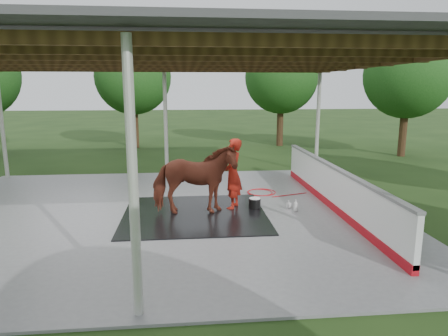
{
  "coord_description": "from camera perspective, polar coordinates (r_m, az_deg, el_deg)",
  "views": [
    {
      "loc": [
        0.72,
        -9.99,
        3.23
      ],
      "look_at": [
        1.7,
        0.15,
        1.17
      ],
      "focal_mm": 32.0,
      "sensor_mm": 36.0,
      "label": 1
    }
  ],
  "objects": [
    {
      "name": "tree_belt",
      "position": [
        10.92,
        -7.94,
        14.25
      ],
      "size": [
        28.0,
        28.0,
        5.8
      ],
      "color": "#382314",
      "rests_on": "ground"
    },
    {
      "name": "dasher_board",
      "position": [
        11.04,
        15.27,
        -2.81
      ],
      "size": [
        0.16,
        8.0,
        1.15
      ],
      "color": "#AC0E18",
      "rests_on": "concrete_slab"
    },
    {
      "name": "horse",
      "position": [
        10.03,
        -4.28,
        -1.67
      ],
      "size": [
        2.11,
        0.97,
        1.77
      ],
      "primitive_type": "imported",
      "rotation": [
        0.0,
        0.0,
        1.56
      ],
      "color": "maroon",
      "rests_on": "rubber_mat"
    },
    {
      "name": "rubber_mat",
      "position": [
        10.27,
        -4.2,
        -6.57
      ],
      "size": [
        3.59,
        3.36,
        0.03
      ],
      "primitive_type": "cube",
      "color": "black",
      "rests_on": "concrete_slab"
    },
    {
      "name": "wash_bucket",
      "position": [
        10.7,
        4.41,
        -5.05
      ],
      "size": [
        0.32,
        0.32,
        0.3
      ],
      "color": "black",
      "rests_on": "concrete_slab"
    },
    {
      "name": "soap_bottle_b",
      "position": [
        10.9,
        9.23,
        -5.12
      ],
      "size": [
        0.13,
        0.13,
        0.21
      ],
      "primitive_type": "imported",
      "rotation": [
        0.0,
        0.0,
        -1.0
      ],
      "color": "#338CD8",
      "rests_on": "concrete_slab"
    },
    {
      "name": "handler",
      "position": [
        10.53,
        1.3,
        -0.86
      ],
      "size": [
        0.67,
        0.8,
        1.88
      ],
      "primitive_type": "imported",
      "rotation": [
        0.0,
        0.0,
        -1.95
      ],
      "color": "#AF1E12",
      "rests_on": "concrete_slab"
    },
    {
      "name": "concrete_slab",
      "position": [
        10.52,
        -9.21,
        -6.47
      ],
      "size": [
        12.0,
        10.0,
        0.05
      ],
      "primitive_type": "cube",
      "color": "slate",
      "rests_on": "ground"
    },
    {
      "name": "soap_bottle_a",
      "position": [
        10.61,
        10.2,
        -5.29
      ],
      "size": [
        0.13,
        0.13,
        0.32
      ],
      "primitive_type": "imported",
      "rotation": [
        0.0,
        0.0,
        -0.05
      ],
      "color": "silver",
      "rests_on": "concrete_slab"
    },
    {
      "name": "hose_coil",
      "position": [
        12.36,
        5.37,
        -3.47
      ],
      "size": [
        1.81,
        1.02,
        0.02
      ],
      "color": "#B40C13",
      "rests_on": "concrete_slab"
    },
    {
      "name": "pavilion_structure",
      "position": [
        10.05,
        -9.95,
        15.46
      ],
      "size": [
        12.6,
        10.6,
        4.05
      ],
      "color": "beige",
      "rests_on": "ground"
    },
    {
      "name": "ground",
      "position": [
        10.53,
        -9.21,
        -6.6
      ],
      "size": [
        100.0,
        100.0,
        0.0
      ],
      "primitive_type": "plane",
      "color": "#1E3814"
    }
  ]
}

